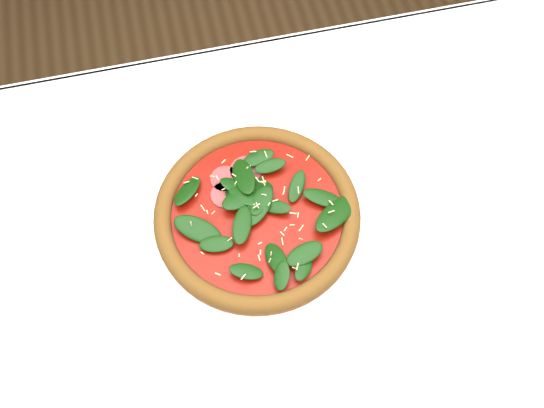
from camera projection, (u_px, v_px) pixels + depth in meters
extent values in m
plane|color=brown|center=(290.00, 379.00, 1.48)|extent=(6.00, 6.00, 0.00)
cube|color=white|center=(304.00, 275.00, 0.82)|extent=(1.20, 0.80, 0.04)
cylinder|color=#49331D|center=(2.00, 243.00, 1.25)|extent=(0.06, 0.06, 0.71)
cylinder|color=#49331D|center=(490.00, 143.00, 1.36)|extent=(0.06, 0.06, 0.71)
cube|color=white|center=(245.00, 87.00, 1.08)|extent=(1.20, 0.01, 0.22)
cylinder|color=white|center=(257.00, 219.00, 0.83)|extent=(0.32, 0.32, 0.01)
torus|color=white|center=(257.00, 218.00, 0.83)|extent=(0.32, 0.32, 0.01)
cylinder|color=brown|center=(257.00, 216.00, 0.83)|extent=(0.34, 0.34, 0.01)
torus|color=#A66A26|center=(257.00, 214.00, 0.82)|extent=(0.34, 0.34, 0.02)
cylinder|color=#8A0805|center=(257.00, 214.00, 0.82)|extent=(0.28, 0.28, 0.00)
cylinder|color=#913A3F|center=(257.00, 212.00, 0.82)|extent=(0.25, 0.25, 0.00)
ellipsoid|color=#0C3409|center=(257.00, 209.00, 0.81)|extent=(0.27, 0.27, 0.02)
cylinder|color=beige|center=(257.00, 207.00, 0.80)|extent=(0.25, 0.25, 0.00)
cylinder|color=white|center=(26.00, 310.00, 0.78)|extent=(0.07, 0.07, 0.00)
cylinder|color=white|center=(10.00, 297.00, 0.73)|extent=(0.01, 0.01, 0.10)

